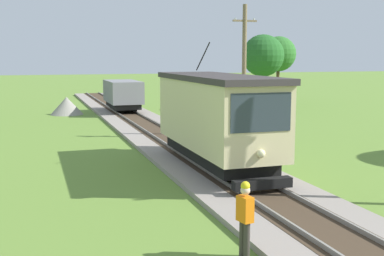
{
  "coord_description": "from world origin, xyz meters",
  "views": [
    {
      "loc": [
        -6.88,
        0.11,
        4.52
      ],
      "look_at": [
        -0.42,
        19.94,
        1.49
      ],
      "focal_mm": 46.02,
      "sensor_mm": 36.0,
      "label": 1
    }
  ],
  "objects_px": {
    "red_tram": "(216,116)",
    "gravel_pile": "(67,106)",
    "tree_horizon": "(278,54)",
    "tree_left_far": "(263,56)",
    "freight_car": "(123,94)",
    "utility_pole_mid": "(244,71)",
    "track_worker": "(245,216)"
  },
  "relations": [
    {
      "from": "red_tram",
      "to": "gravel_pile",
      "type": "xyz_separation_m",
      "value": [
        -4.33,
        21.72,
        -1.5
      ]
    },
    {
      "from": "gravel_pile",
      "to": "tree_left_far",
      "type": "bearing_deg",
      "value": -7.65
    },
    {
      "from": "tree_left_far",
      "to": "tree_horizon",
      "type": "distance_m",
      "value": 8.19
    },
    {
      "from": "track_worker",
      "to": "tree_left_far",
      "type": "bearing_deg",
      "value": -128.47
    },
    {
      "from": "utility_pole_mid",
      "to": "tree_left_far",
      "type": "xyz_separation_m",
      "value": [
        7.36,
        12.67,
        0.84
      ]
    },
    {
      "from": "freight_car",
      "to": "utility_pole_mid",
      "type": "bearing_deg",
      "value": -73.13
    },
    {
      "from": "red_tram",
      "to": "track_worker",
      "type": "bearing_deg",
      "value": -106.54
    },
    {
      "from": "freight_car",
      "to": "tree_horizon",
      "type": "height_order",
      "value": "tree_horizon"
    },
    {
      "from": "gravel_pile",
      "to": "tree_horizon",
      "type": "bearing_deg",
      "value": 11.95
    },
    {
      "from": "red_tram",
      "to": "tree_left_far",
      "type": "distance_m",
      "value": 22.88
    },
    {
      "from": "gravel_pile",
      "to": "track_worker",
      "type": "xyz_separation_m",
      "value": [
        1.87,
        -30.02,
        0.29
      ]
    },
    {
      "from": "track_worker",
      "to": "tree_left_far",
      "type": "distance_m",
      "value": 31.44
    },
    {
      "from": "red_tram",
      "to": "gravel_pile",
      "type": "distance_m",
      "value": 22.2
    },
    {
      "from": "track_worker",
      "to": "tree_horizon",
      "type": "height_order",
      "value": "tree_horizon"
    },
    {
      "from": "track_worker",
      "to": "gravel_pile",
      "type": "bearing_deg",
      "value": -98.13
    },
    {
      "from": "utility_pole_mid",
      "to": "tree_horizon",
      "type": "relative_size",
      "value": 1.12
    },
    {
      "from": "gravel_pile",
      "to": "track_worker",
      "type": "height_order",
      "value": "track_worker"
    },
    {
      "from": "red_tram",
      "to": "tree_horizon",
      "type": "relative_size",
      "value": 1.31
    },
    {
      "from": "red_tram",
      "to": "gravel_pile",
      "type": "bearing_deg",
      "value": 101.28
    },
    {
      "from": "tree_horizon",
      "to": "red_tram",
      "type": "bearing_deg",
      "value": -122.29
    },
    {
      "from": "tree_horizon",
      "to": "gravel_pile",
      "type": "bearing_deg",
      "value": -168.05
    },
    {
      "from": "gravel_pile",
      "to": "tree_left_far",
      "type": "distance_m",
      "value": 16.55
    },
    {
      "from": "red_tram",
      "to": "tree_left_far",
      "type": "bearing_deg",
      "value": 59.34
    },
    {
      "from": "utility_pole_mid",
      "to": "gravel_pile",
      "type": "height_order",
      "value": "utility_pole_mid"
    },
    {
      "from": "utility_pole_mid",
      "to": "tree_left_far",
      "type": "relative_size",
      "value": 1.15
    },
    {
      "from": "gravel_pile",
      "to": "tree_left_far",
      "type": "relative_size",
      "value": 0.4
    },
    {
      "from": "tree_left_far",
      "to": "gravel_pile",
      "type": "bearing_deg",
      "value": 172.35
    },
    {
      "from": "track_worker",
      "to": "tree_left_far",
      "type": "relative_size",
      "value": 0.28
    },
    {
      "from": "utility_pole_mid",
      "to": "tree_left_far",
      "type": "height_order",
      "value": "utility_pole_mid"
    },
    {
      "from": "freight_car",
      "to": "gravel_pile",
      "type": "relative_size",
      "value": 2.03
    },
    {
      "from": "red_tram",
      "to": "freight_car",
      "type": "distance_m",
      "value": 20.94
    },
    {
      "from": "utility_pole_mid",
      "to": "gravel_pile",
      "type": "relative_size",
      "value": 2.87
    }
  ]
}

